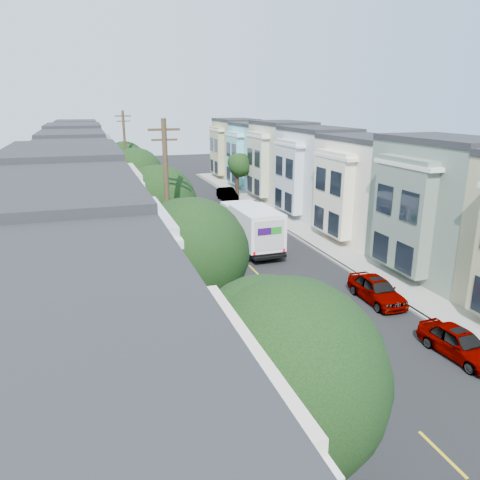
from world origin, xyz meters
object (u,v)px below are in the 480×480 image
(tree_d, at_px, (135,175))
(parked_left_d, at_px, (170,249))
(parked_right_b, at_px, (377,290))
(parked_right_c, at_px, (257,213))
(tree_b, at_px, (191,254))
(parked_left_c, at_px, (210,315))
(tree_far_r, at_px, (239,166))
(utility_pole_far, at_px, (126,161))
(parked_right_d, at_px, (227,195))
(utility_pole_near, at_px, (168,216))
(fedex_truck, at_px, (251,226))
(parked_right_a, at_px, (459,343))
(tree_a, at_px, (282,380))
(tree_c, at_px, (157,204))
(lead_sedan, at_px, (228,213))
(tree_e, at_px, (124,163))
(parked_left_b, at_px, (251,381))

(tree_d, height_order, parked_left_d, tree_d)
(parked_right_b, relative_size, parked_right_c, 0.88)
(tree_b, bearing_deg, parked_left_c, 60.58)
(tree_far_r, height_order, utility_pole_far, utility_pole_far)
(tree_d, bearing_deg, parked_right_b, -60.63)
(parked_right_d, bearing_deg, parked_right_b, -89.40)
(utility_pole_near, relative_size, utility_pole_far, 1.00)
(fedex_truck, distance_m, parked_left_d, 6.34)
(utility_pole_near, bearing_deg, parked_right_d, 67.48)
(parked_left_c, xyz_separation_m, parked_left_d, (0.00, 11.67, -0.01))
(parked_right_a, bearing_deg, tree_a, -155.70)
(tree_a, height_order, parked_right_a, tree_a)
(parked_left_c, bearing_deg, tree_c, 100.55)
(tree_far_r, relative_size, parked_right_c, 1.04)
(tree_a, distance_m, lead_sedan, 35.21)
(tree_e, relative_size, parked_right_d, 1.57)
(tree_far_r, relative_size, parked_left_b, 1.03)
(tree_e, bearing_deg, parked_right_c, -46.21)
(parked_right_a, bearing_deg, utility_pole_near, 136.00)
(parked_left_b, distance_m, parked_right_b, 11.73)
(parked_right_c, bearing_deg, parked_right_a, -85.42)
(parked_left_c, relative_size, parked_left_d, 0.94)
(tree_a, relative_size, tree_d, 1.00)
(tree_d, relative_size, utility_pole_far, 0.73)
(parked_right_a, xyz_separation_m, parked_right_b, (0.00, 6.34, 0.05))
(tree_e, xyz_separation_m, parked_right_b, (11.20, -31.70, -3.82))
(tree_a, relative_size, parked_left_d, 1.51)
(lead_sedan, bearing_deg, tree_c, -121.88)
(parked_left_b, xyz_separation_m, parked_left_d, (0.00, 17.80, -0.05))
(parked_right_b, relative_size, parked_right_d, 1.01)
(tree_a, relative_size, tree_e, 1.05)
(parked_left_c, height_order, parked_right_b, parked_left_c)
(tree_a, relative_size, lead_sedan, 1.56)
(parked_right_b, bearing_deg, utility_pole_far, 112.41)
(tree_d, distance_m, parked_right_b, 23.22)
(tree_a, relative_size, parked_left_c, 1.61)
(tree_c, distance_m, utility_pole_near, 4.02)
(fedex_truck, xyz_separation_m, lead_sedan, (1.09, 10.00, -1.25))
(tree_far_r, xyz_separation_m, utility_pole_near, (-13.19, -28.67, 1.39))
(tree_d, xyz_separation_m, utility_pole_far, (0.00, 8.99, 0.27))
(parked_left_d, height_order, parked_right_a, parked_left_d)
(tree_far_r, bearing_deg, parked_left_d, -120.27)
(parked_left_b, height_order, parked_right_a, parked_left_b)
(utility_pole_near, xyz_separation_m, lead_sedan, (8.72, 18.46, -4.51))
(lead_sedan, distance_m, parked_left_c, 22.87)
(tree_a, bearing_deg, parked_right_d, 75.20)
(tree_b, relative_size, tree_e, 1.04)
(lead_sedan, bearing_deg, parked_left_d, -126.99)
(tree_d, bearing_deg, tree_e, 90.00)
(lead_sedan, bearing_deg, tree_far_r, 65.61)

